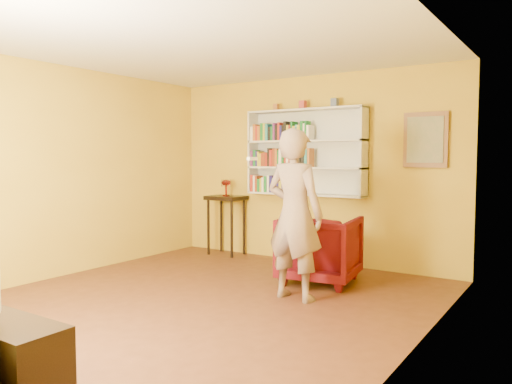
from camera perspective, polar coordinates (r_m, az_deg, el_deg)
room_shell at (r=5.23m, az=-6.48°, el=-1.68°), size 5.30×5.80×2.88m
bookshelf at (r=7.22m, az=5.85°, el=4.48°), size 1.80×0.29×1.23m
books_row_lower at (r=7.38m, az=1.93°, el=0.87°), size 0.73×0.19×0.27m
books_row_middle at (r=7.30m, az=2.98°, el=3.84°), size 0.99×0.19×0.27m
books_row_upper at (r=7.32m, az=2.89°, el=6.81°), size 0.98×0.19×0.27m
ornament_left at (r=7.44m, az=2.31°, el=9.65°), size 0.07×0.07×0.10m
ornament_centre at (r=7.23m, az=5.36°, el=9.88°), size 0.09×0.09×0.12m
ornament_right at (r=7.01m, az=8.99°, el=10.04°), size 0.09×0.09×0.12m
framed_painting at (r=6.67m, az=18.80°, el=5.67°), size 0.55×0.05×0.70m
console_table at (r=7.83m, az=-3.43°, el=-1.61°), size 0.57×0.43×0.93m
ruby_lustre at (r=7.81m, az=-3.44°, el=0.90°), size 0.16×0.16×0.25m
armchair at (r=6.18m, az=7.33°, el=-6.46°), size 1.00×1.02×0.82m
person at (r=5.36m, az=4.44°, el=-2.59°), size 0.70×0.48×1.83m
game_remote at (r=5.23m, az=-0.43°, el=3.83°), size 0.04×0.15×0.04m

